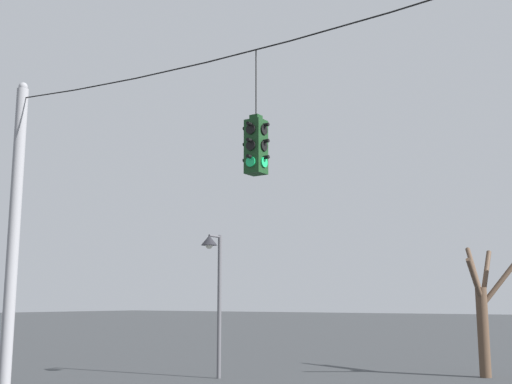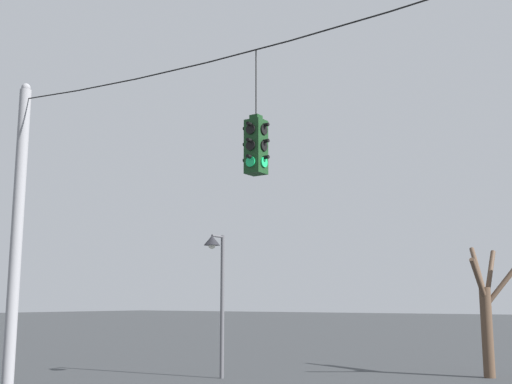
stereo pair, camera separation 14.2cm
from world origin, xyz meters
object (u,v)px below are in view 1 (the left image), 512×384
object	(u,v)px
traffic_light_over_intersection	(256,146)
bare_tree	(484,309)
street_lamp	(214,269)
utility_pole_left	(14,232)

from	to	relation	value
traffic_light_over_intersection	bare_tree	world-z (taller)	traffic_light_over_intersection
traffic_light_over_intersection	bare_tree	xyz separation A→B (m)	(1.56, 9.98, -3.18)
street_lamp	traffic_light_over_intersection	bearing A→B (deg)	-46.28
traffic_light_over_intersection	street_lamp	size ratio (longest dim) A/B	0.60
utility_pole_left	street_lamp	bearing A→B (deg)	64.32
street_lamp	bare_tree	distance (m)	8.16
traffic_light_over_intersection	street_lamp	xyz separation A→B (m)	(-4.84, 5.06, -2.01)
utility_pole_left	street_lamp	xyz separation A→B (m)	(2.44, 5.06, -0.77)
utility_pole_left	bare_tree	bearing A→B (deg)	48.47
street_lamp	utility_pole_left	bearing A→B (deg)	-115.68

